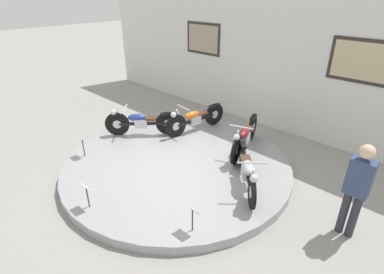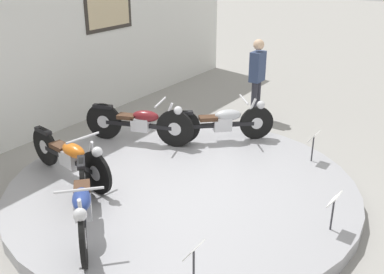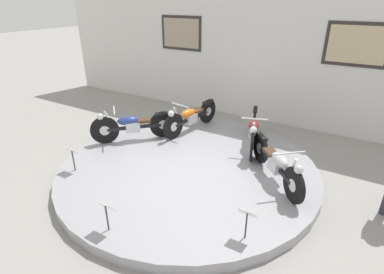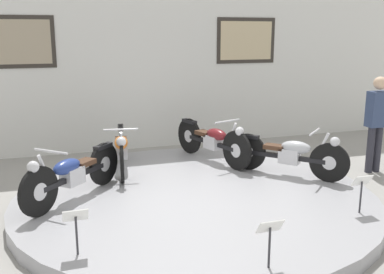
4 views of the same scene
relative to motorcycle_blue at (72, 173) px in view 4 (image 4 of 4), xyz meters
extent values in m
plane|color=gray|center=(1.70, -0.29, -0.58)|extent=(60.00, 60.00, 0.00)
cylinder|color=#99999E|center=(1.70, -0.29, -0.48)|extent=(5.16, 5.16, 0.19)
cube|color=silver|center=(1.70, 3.35, 1.50)|extent=(14.00, 0.20, 4.16)
cube|color=#2D2823|center=(-0.70, 3.24, 1.70)|extent=(1.40, 0.02, 1.00)
cube|color=tan|center=(-0.70, 3.24, 1.70)|extent=(1.24, 0.02, 0.84)
cube|color=#2D2823|center=(4.10, 3.24, 1.70)|extent=(1.40, 0.02, 1.00)
cube|color=#C6B289|center=(4.10, 3.24, 1.70)|extent=(1.24, 0.02, 0.84)
cylinder|color=black|center=(-0.44, -0.46, -0.07)|extent=(0.49, 0.50, 0.65)
cylinder|color=silver|center=(-0.44, -0.46, -0.07)|extent=(0.20, 0.21, 0.23)
cylinder|color=black|center=(0.50, 0.52, -0.07)|extent=(0.49, 0.50, 0.65)
cylinder|color=silver|center=(0.50, 0.52, -0.07)|extent=(0.20, 0.21, 0.23)
cube|color=black|center=(0.03, 0.03, -0.07)|extent=(0.91, 0.94, 0.07)
cube|color=silver|center=(0.00, 0.00, -0.05)|extent=(0.37, 0.37, 0.24)
ellipsoid|color=navy|center=(-0.07, -0.07, 0.11)|extent=(0.49, 0.50, 0.20)
cube|color=#472D1E|center=(0.18, 0.19, 0.07)|extent=(0.37, 0.37, 0.07)
cube|color=black|center=(0.50, 0.52, 0.21)|extent=(0.32, 0.33, 0.06)
cylinder|color=silver|center=(-0.34, -0.35, 0.13)|extent=(0.21, 0.21, 0.54)
cylinder|color=silver|center=(-0.26, -0.27, 0.39)|extent=(0.41, 0.40, 0.03)
sphere|color=silver|center=(-0.48, -0.50, 0.27)|extent=(0.15, 0.15, 0.15)
cylinder|color=black|center=(0.78, 0.54, -0.07)|extent=(0.15, 0.64, 0.64)
cylinder|color=silver|center=(0.78, 0.54, -0.07)|extent=(0.10, 0.23, 0.22)
cylinder|color=black|center=(0.99, 1.87, -0.07)|extent=(0.15, 0.64, 0.64)
cylinder|color=silver|center=(0.99, 1.87, -0.07)|extent=(0.10, 0.23, 0.22)
cube|color=black|center=(0.88, 1.21, -0.07)|extent=(0.26, 1.24, 0.07)
cube|color=silver|center=(0.88, 1.17, -0.05)|extent=(0.25, 0.35, 0.24)
ellipsoid|color=#D16619|center=(0.86, 1.07, 0.11)|extent=(0.29, 0.51, 0.20)
cube|color=#472D1E|center=(0.92, 1.42, 0.07)|extent=(0.25, 0.35, 0.07)
cube|color=black|center=(0.99, 1.87, 0.20)|extent=(0.16, 0.37, 0.06)
cylinder|color=silver|center=(0.80, 0.69, 0.13)|extent=(0.08, 0.25, 0.54)
cylinder|color=silver|center=(0.82, 0.79, 0.39)|extent=(0.54, 0.12, 0.03)
sphere|color=silver|center=(0.77, 0.48, 0.27)|extent=(0.15, 0.15, 0.15)
cylinder|color=black|center=(2.72, 0.56, -0.05)|extent=(0.26, 0.66, 0.67)
cylinder|color=silver|center=(2.72, 0.56, -0.05)|extent=(0.13, 0.24, 0.24)
cylinder|color=black|center=(2.30, 1.85, -0.05)|extent=(0.26, 0.66, 0.67)
cylinder|color=silver|center=(2.30, 1.85, -0.05)|extent=(0.13, 0.24, 0.24)
cube|color=black|center=(2.51, 1.21, -0.05)|extent=(0.45, 1.20, 0.07)
cube|color=silver|center=(2.52, 1.17, -0.03)|extent=(0.29, 0.37, 0.24)
ellipsoid|color=maroon|center=(2.55, 1.07, 0.13)|extent=(0.36, 0.52, 0.20)
cube|color=#472D1E|center=(2.44, 1.41, 0.09)|extent=(0.29, 0.37, 0.07)
cube|color=black|center=(2.30, 1.85, 0.23)|extent=(0.21, 0.37, 0.06)
cylinder|color=silver|center=(2.67, 0.71, 0.15)|extent=(0.12, 0.25, 0.54)
cylinder|color=silver|center=(2.64, 0.81, 0.41)|extent=(0.52, 0.20, 0.03)
sphere|color=silver|center=(2.74, 0.51, 0.29)|extent=(0.15, 0.15, 0.15)
cylinder|color=black|center=(3.82, -0.47, -0.08)|extent=(0.46, 0.49, 0.62)
cylinder|color=silver|center=(3.82, -0.47, -0.08)|extent=(0.19, 0.20, 0.22)
cylinder|color=black|center=(2.91, 0.53, -0.08)|extent=(0.46, 0.49, 0.62)
cylinder|color=silver|center=(2.91, 0.53, -0.08)|extent=(0.19, 0.20, 0.22)
cube|color=black|center=(3.36, 0.03, -0.08)|extent=(0.89, 0.97, 0.07)
cube|color=silver|center=(3.39, 0.00, -0.06)|extent=(0.36, 0.37, 0.24)
ellipsoid|color=#B2B5BA|center=(3.46, -0.07, 0.10)|extent=(0.49, 0.50, 0.20)
cube|color=#472D1E|center=(3.22, 0.19, 0.06)|extent=(0.36, 0.37, 0.07)
cube|color=black|center=(2.91, 0.53, 0.18)|extent=(0.32, 0.33, 0.06)
cylinder|color=silver|center=(3.72, -0.36, 0.12)|extent=(0.20, 0.22, 0.54)
cylinder|color=silver|center=(3.65, -0.28, 0.38)|extent=(0.42, 0.39, 0.03)
sphere|color=silver|center=(3.86, -0.51, 0.26)|extent=(0.15, 0.15, 0.15)
cylinder|color=#333338|center=(-0.07, -1.65, -0.18)|extent=(0.02, 0.02, 0.42)
cube|color=white|center=(-0.07, -1.65, 0.05)|extent=(0.26, 0.11, 0.15)
cylinder|color=#333338|center=(1.70, -2.52, -0.18)|extent=(0.02, 0.02, 0.42)
cube|color=white|center=(1.70, -2.52, 0.05)|extent=(0.26, 0.11, 0.15)
cylinder|color=#333338|center=(3.47, -1.65, -0.18)|extent=(0.02, 0.02, 0.42)
cube|color=white|center=(3.47, -1.65, 0.05)|extent=(0.26, 0.11, 0.15)
cylinder|color=#2D2D38|center=(5.18, 0.24, -0.16)|extent=(0.13, 0.13, 0.84)
cylinder|color=#2D2D38|center=(5.34, 0.24, -0.16)|extent=(0.13, 0.13, 0.84)
cube|color=navy|center=(5.26, 0.24, 0.57)|extent=(0.36, 0.22, 0.63)
sphere|color=beige|center=(5.26, 0.24, 1.03)|extent=(0.23, 0.23, 0.23)
camera|label=1|loc=(6.04, -4.36, 3.22)|focal=28.00mm
camera|label=2|loc=(-3.18, -3.67, 2.83)|focal=42.00mm
camera|label=3|loc=(4.48, -4.81, 2.70)|focal=28.00mm
camera|label=4|loc=(-0.30, -6.11, 1.88)|focal=42.00mm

